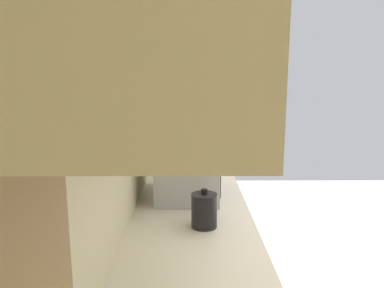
{
  "coord_description": "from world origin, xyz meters",
  "views": [
    {
      "loc": [
        -1.95,
        1.21,
        1.63
      ],
      "look_at": [
        -0.61,
        1.2,
        1.38
      ],
      "focal_mm": 33.84,
      "sensor_mm": 36.0,
      "label": 1
    }
  ],
  "objects_px": {
    "oven_range": "(190,184)",
    "microwave": "(187,169)",
    "bowl": "(198,156)",
    "kettle": "(204,210)"
  },
  "relations": [
    {
      "from": "oven_range",
      "to": "microwave",
      "type": "xyz_separation_m",
      "value": [
        -1.66,
        0.01,
        0.6
      ]
    },
    {
      "from": "oven_range",
      "to": "kettle",
      "type": "height_order",
      "value": "kettle"
    },
    {
      "from": "oven_range",
      "to": "microwave",
      "type": "distance_m",
      "value": 1.77
    },
    {
      "from": "microwave",
      "to": "bowl",
      "type": "xyz_separation_m",
      "value": [
        0.89,
        -0.08,
        -0.12
      ]
    },
    {
      "from": "oven_range",
      "to": "bowl",
      "type": "xyz_separation_m",
      "value": [
        -0.77,
        -0.07,
        0.48
      ]
    },
    {
      "from": "oven_range",
      "to": "microwave",
      "type": "relative_size",
      "value": 2.19
    },
    {
      "from": "oven_range",
      "to": "kettle",
      "type": "xyz_separation_m",
      "value": [
        -2.13,
        -0.07,
        0.53
      ]
    },
    {
      "from": "oven_range",
      "to": "bowl",
      "type": "distance_m",
      "value": 0.91
    },
    {
      "from": "microwave",
      "to": "oven_range",
      "type": "bearing_deg",
      "value": -0.51
    },
    {
      "from": "oven_range",
      "to": "kettle",
      "type": "distance_m",
      "value": 2.2
    }
  ]
}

